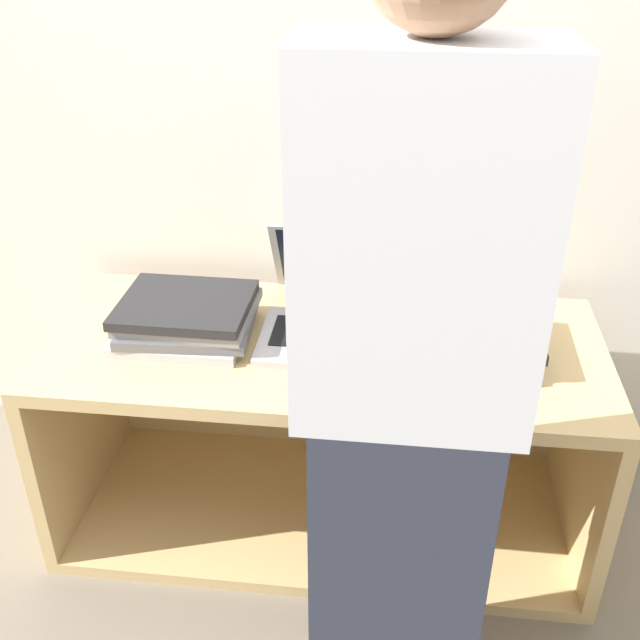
{
  "coord_description": "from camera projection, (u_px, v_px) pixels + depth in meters",
  "views": [
    {
      "loc": [
        0.18,
        -1.31,
        1.6
      ],
      "look_at": [
        0.0,
        0.22,
        0.71
      ],
      "focal_mm": 42.0,
      "sensor_mm": 36.0,
      "label": 1
    }
  ],
  "objects": [
    {
      "name": "laptop_stack_left",
      "position": [
        187.0,
        317.0,
        1.93
      ],
      "size": [
        0.35,
        0.29,
        0.1
      ],
      "color": "#B7B7BC",
      "rests_on": "cart"
    },
    {
      "name": "laptop_open",
      "position": [
        327.0,
        311.0,
        1.95
      ],
      "size": [
        0.33,
        0.42,
        0.26
      ],
      "color": "#B7B7BC",
      "rests_on": "cart"
    },
    {
      "name": "ground_plane",
      "position": [
        310.0,
        598.0,
        1.95
      ],
      "size": [
        12.0,
        12.0,
        0.0
      ],
      "primitive_type": "plane",
      "color": "#756B5B"
    },
    {
      "name": "laptop_stack_right",
      "position": [
        468.0,
        334.0,
        1.86
      ],
      "size": [
        0.35,
        0.29,
        0.1
      ],
      "color": "#B7B7BC",
      "rests_on": "cart"
    },
    {
      "name": "person",
      "position": [
        409.0,
        394.0,
        1.33
      ],
      "size": [
        0.4,
        0.53,
        1.64
      ],
      "color": "#2D3342",
      "rests_on": "ground_plane"
    },
    {
      "name": "cart",
      "position": [
        327.0,
        418.0,
        2.12
      ],
      "size": [
        1.43,
        0.63,
        0.59
      ],
      "color": "tan",
      "rests_on": "ground_plane"
    },
    {
      "name": "wall_back",
      "position": [
        342.0,
        64.0,
        1.98
      ],
      "size": [
        8.0,
        0.05,
        2.4
      ],
      "color": "silver",
      "rests_on": "ground_plane"
    }
  ]
}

